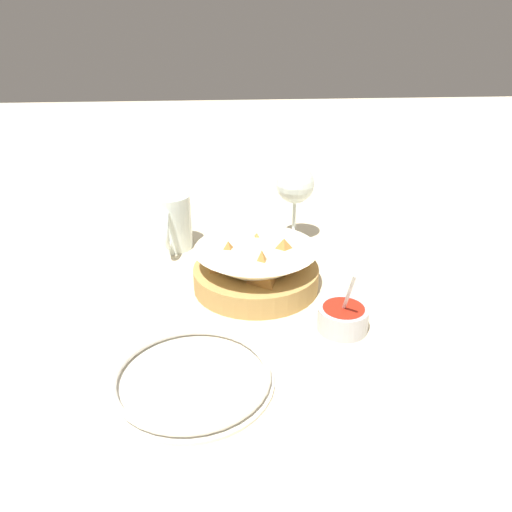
% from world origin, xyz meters
% --- Properties ---
extents(ground_plane, '(4.00, 4.00, 0.00)m').
position_xyz_m(ground_plane, '(0.00, 0.00, 0.00)').
color(ground_plane, beige).
extents(food_basket, '(0.21, 0.21, 0.09)m').
position_xyz_m(food_basket, '(-0.01, 0.01, 0.03)').
color(food_basket, '#B2894C').
rests_on(food_basket, ground_plane).
extents(sauce_cup, '(0.08, 0.07, 0.11)m').
position_xyz_m(sauce_cup, '(0.12, 0.12, 0.02)').
color(sauce_cup, '#B7B7BC').
rests_on(sauce_cup, ground_plane).
extents(wine_glass, '(0.07, 0.07, 0.15)m').
position_xyz_m(wine_glass, '(-0.20, 0.10, 0.11)').
color(wine_glass, silver).
rests_on(wine_glass, ground_plane).
extents(beer_mug, '(0.12, 0.08, 0.11)m').
position_xyz_m(beer_mug, '(-0.18, -0.14, 0.05)').
color(beer_mug, silver).
rests_on(beer_mug, ground_plane).
extents(side_plate, '(0.20, 0.20, 0.01)m').
position_xyz_m(side_plate, '(0.22, -0.09, 0.01)').
color(side_plate, silver).
rests_on(side_plate, ground_plane).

